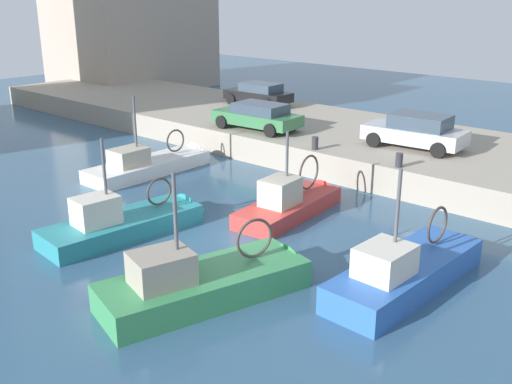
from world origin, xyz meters
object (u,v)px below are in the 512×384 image
Objects in this scene: fishing_boat_blue at (410,280)px; parked_car_silver at (416,131)px; fishing_boat_teal at (133,229)px; fishing_boat_white at (155,169)px; fishing_boat_red at (294,208)px; mooring_bollard_south at (399,160)px; parked_car_black at (259,94)px; fishing_boat_green at (216,292)px; mooring_bollard_mid at (315,143)px; parked_car_green at (258,116)px.

parked_car_silver is at bearing 27.27° from fishing_boat_blue.
fishing_boat_blue is at bearing -72.42° from fishing_boat_teal.
parked_car_silver is (7.14, -8.85, 1.85)m from fishing_boat_white.
fishing_boat_teal is 1.11× the size of fishing_boat_red.
fishing_boat_white reaches higher than mooring_bollard_south.
fishing_boat_blue is at bearing -148.17° from mooring_bollard_south.
parked_car_black is 12.00m from parked_car_silver.
parked_car_black is at bearing 15.17° from fishing_boat_white.
fishing_boat_green is 11.35m from mooring_bollard_mid.
parked_car_silver is 3.23m from mooring_bollard_south.
parked_car_silver is (9.40, 4.84, 1.84)m from fishing_boat_blue.
fishing_boat_blue is at bearing -152.73° from parked_car_silver.
parked_car_green is 8.13× the size of mooring_bollard_mid.
parked_car_green is at bearing 50.44° from fishing_boat_red.
fishing_boat_white is (2.26, 13.70, -0.01)m from fishing_boat_blue.
mooring_bollard_south is at bearing -163.46° from parked_car_silver.
parked_car_black is at bearing 46.24° from fishing_boat_red.
parked_car_silver is at bearing -8.23° from fishing_boat_red.
mooring_bollard_mid is (6.34, 7.93, 1.36)m from fishing_boat_blue.
fishing_boat_red is at bearing 154.46° from mooring_bollard_south.
fishing_boat_blue is 14.53m from parked_car_green.
fishing_boat_teal reaches higher than fishing_boat_red.
mooring_bollard_south and mooring_bollard_mid have the same top height.
parked_car_silver is (-3.02, -11.61, 0.08)m from parked_car_black.
parked_car_green is (-4.84, -4.18, 0.01)m from parked_car_black.
fishing_boat_blue is 7.58m from mooring_bollard_south.
fishing_boat_blue is 13.88m from fishing_boat_white.
fishing_boat_teal is 1.44× the size of parked_car_silver.
fishing_boat_blue is at bearing -127.05° from parked_car_black.
parked_car_green is at bearing -139.21° from parked_car_black.
fishing_boat_blue is 11.86× the size of mooring_bollard_south.
fishing_boat_white is at bearing 125.29° from mooring_bollard_mid.
mooring_bollard_south is 4.00m from mooring_bollard_mid.
fishing_boat_white is 1.48× the size of parked_car_green.
fishing_boat_green is at bearing -141.96° from parked_car_black.
fishing_boat_red is at bearing -29.87° from fishing_boat_teal.
fishing_boat_teal is at bearing 107.58° from fishing_boat_blue.
fishing_boat_green reaches higher than fishing_boat_teal.
parked_car_black reaches higher than mooring_bollard_south.
fishing_boat_green is at bearing -160.02° from fishing_boat_red.
fishing_boat_green is 5.40m from fishing_boat_blue.
parked_car_black is 10.47m from mooring_bollard_mid.
fishing_boat_blue is 10.25m from mooring_bollard_mid.
parked_car_silver is at bearing -76.26° from parked_car_green.
fishing_boat_red is 14.75m from parked_car_black.
mooring_bollard_south is (4.05, -1.94, 1.33)m from fishing_boat_red.
fishing_boat_red is 1.39× the size of parked_car_black.
mooring_bollard_south is at bearing -67.33° from fishing_boat_white.
fishing_boat_white is 5.78m from parked_car_green.
fishing_boat_red reaches higher than parked_car_green.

